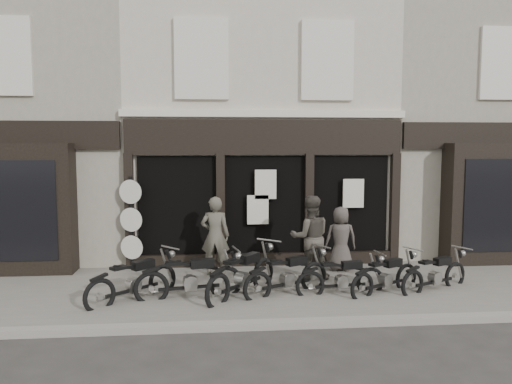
{
  "coord_description": "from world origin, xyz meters",
  "views": [
    {
      "loc": [
        -1.37,
        -9.83,
        3.29
      ],
      "look_at": [
        -0.35,
        1.6,
        2.17
      ],
      "focal_mm": 35.0,
      "sensor_mm": 36.0,
      "label": 1
    }
  ],
  "objects": [
    {
      "name": "ground_plane",
      "position": [
        0.0,
        0.0,
        0.0
      ],
      "size": [
        90.0,
        90.0,
        0.0
      ],
      "primitive_type": "plane",
      "color": "#2D2B28",
      "rests_on": "ground"
    },
    {
      "name": "pavement",
      "position": [
        0.0,
        0.9,
        0.06
      ],
      "size": [
        30.0,
        4.2,
        0.12
      ],
      "primitive_type": "cube",
      "color": "#625D56",
      "rests_on": "ground_plane"
    },
    {
      "name": "kerb",
      "position": [
        0.0,
        -1.25,
        0.07
      ],
      "size": [
        30.0,
        0.25,
        0.13
      ],
      "primitive_type": "cube",
      "color": "gray",
      "rests_on": "ground_plane"
    },
    {
      "name": "central_building",
      "position": [
        0.0,
        5.95,
        4.08
      ],
      "size": [
        7.3,
        6.22,
        8.34
      ],
      "color": "#BEB5A3",
      "rests_on": "ground"
    },
    {
      "name": "neighbour_left",
      "position": [
        -6.35,
        5.9,
        4.04
      ],
      "size": [
        5.6,
        6.73,
        8.34
      ],
      "color": "gray",
      "rests_on": "ground"
    },
    {
      "name": "neighbour_right",
      "position": [
        6.35,
        5.9,
        4.04
      ],
      "size": [
        5.6,
        6.73,
        8.34
      ],
      "color": "gray",
      "rests_on": "ground"
    },
    {
      "name": "motorcycle_0",
      "position": [
        -2.98,
        0.33,
        0.42
      ],
      "size": [
        1.78,
        1.68,
        1.06
      ],
      "rotation": [
        0.0,
        0.0,
        0.75
      ],
      "color": "black",
      "rests_on": "ground"
    },
    {
      "name": "motorcycle_1",
      "position": [
        -1.82,
        0.36,
        0.43
      ],
      "size": [
        2.25,
        0.77,
        1.09
      ],
      "rotation": [
        0.0,
        0.0,
        0.19
      ],
      "color": "black",
      "rests_on": "ground"
    },
    {
      "name": "motorcycle_2",
      "position": [
        -0.74,
        0.45,
        0.45
      ],
      "size": [
        1.72,
        1.97,
        1.13
      ],
      "rotation": [
        0.0,
        0.0,
        0.88
      ],
      "color": "black",
      "rests_on": "ground"
    },
    {
      "name": "motorcycle_3",
      "position": [
        0.23,
        0.47,
        0.41
      ],
      "size": [
        1.99,
        1.28,
        1.04
      ],
      "rotation": [
        0.0,
        0.0,
        0.49
      ],
      "color": "black",
      "rests_on": "ground"
    },
    {
      "name": "motorcycle_4",
      "position": [
        1.37,
        0.34,
        0.38
      ],
      "size": [
        2.0,
        0.55,
        0.96
      ],
      "rotation": [
        0.0,
        0.0,
        0.13
      ],
      "color": "black",
      "rests_on": "ground"
    },
    {
      "name": "motorcycle_5",
      "position": [
        2.34,
        0.35,
        0.38
      ],
      "size": [
        1.84,
        1.21,
        0.97
      ],
      "rotation": [
        0.0,
        0.0,
        0.51
      ],
      "color": "black",
      "rests_on": "ground"
    },
    {
      "name": "motorcycle_6",
      "position": [
        3.48,
        0.44,
        0.38
      ],
      "size": [
        1.87,
        1.12,
        0.96
      ],
      "rotation": [
        0.0,
        0.0,
        0.45
      ],
      "color": "black",
      "rests_on": "ground"
    },
    {
      "name": "man_left",
      "position": [
        -1.3,
        2.1,
        1.07
      ],
      "size": [
        0.75,
        0.54,
        1.91
      ],
      "primitive_type": "imported",
      "rotation": [
        0.0,
        0.0,
        3.02
      ],
      "color": "#4C493F",
      "rests_on": "pavement"
    },
    {
      "name": "man_centre",
      "position": [
        0.92,
        1.53,
        1.1
      ],
      "size": [
        0.97,
        0.76,
        1.96
      ],
      "primitive_type": "imported",
      "rotation": [
        0.0,
        0.0,
        3.13
      ],
      "color": "#3F3A33",
      "rests_on": "pavement"
    },
    {
      "name": "man_right",
      "position": [
        1.82,
        2.19,
        0.93
      ],
      "size": [
        0.81,
        0.55,
        1.61
      ],
      "primitive_type": "imported",
      "rotation": [
        0.0,
        0.0,
        3.1
      ],
      "color": "#443D38",
      "rests_on": "pavement"
    },
    {
      "name": "advert_sign_post",
      "position": [
        -3.39,
        2.72,
        1.2
      ],
      "size": [
        0.58,
        0.39,
        2.47
      ],
      "rotation": [
        0.0,
        0.0,
        -0.32
      ],
      "color": "black",
      "rests_on": "ground"
    }
  ]
}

